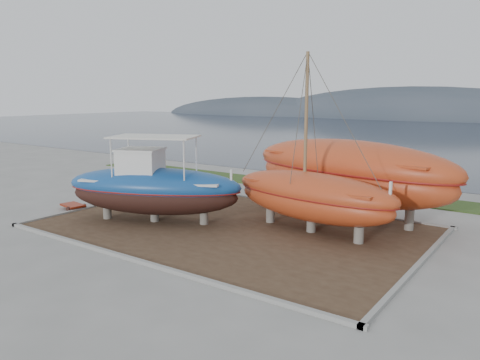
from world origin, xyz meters
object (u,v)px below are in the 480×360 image
Objects in this scene: orange_bare_hull at (348,180)px; orange_sailboat at (313,144)px; white_dinghy at (153,194)px; red_trailer at (73,207)px; blue_caique at (153,179)px.

orange_sailboat is at bearing -82.58° from orange_bare_hull.
orange_sailboat is at bearing 26.15° from white_dinghy.
orange_bare_hull is (10.51, 4.22, 1.32)m from white_dinghy.
white_dinghy is at bearing 54.64° from red_trailer.
red_trailer is at bearing -139.73° from orange_bare_hull.
orange_sailboat is 4.08× the size of red_trailer.
orange_bare_hull is 5.71× the size of red_trailer.
blue_caique is 1.99× the size of white_dinghy.
blue_caique reaches higher than white_dinghy.
orange_sailboat is (10.24, 0.47, 3.52)m from white_dinghy.
orange_sailboat is 4.36m from orange_bare_hull.
orange_bare_hull is at bearing 37.37° from red_trailer.
white_dinghy is 0.53× the size of orange_sailboat.
blue_caique is 0.75× the size of orange_bare_hull.
orange_sailboat reaches higher than red_trailer.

